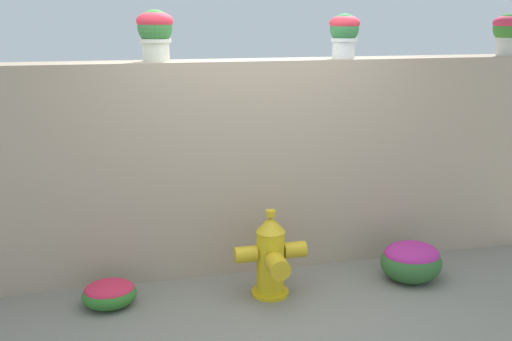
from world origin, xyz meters
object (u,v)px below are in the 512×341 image
(potted_plant_1, at_px, (155,30))
(flower_bush_left, at_px, (109,293))
(fire_hydrant, at_px, (271,258))
(potted_plant_2, at_px, (344,31))
(flower_bush_right, at_px, (411,260))
(potted_plant_3, at_px, (508,29))

(potted_plant_1, relative_size, flower_bush_left, 0.96)
(potted_plant_1, height_order, fire_hydrant, potted_plant_1)
(potted_plant_1, distance_m, flower_bush_left, 2.21)
(flower_bush_left, bearing_deg, potted_plant_1, 48.12)
(potted_plant_2, bearing_deg, fire_hydrant, -141.78)
(flower_bush_right, bearing_deg, potted_plant_3, 28.50)
(potted_plant_2, height_order, potted_plant_3, same)
(fire_hydrant, bearing_deg, potted_plant_1, 140.14)
(potted_plant_1, xyz_separation_m, fire_hydrant, (0.83, -0.69, -1.84))
(fire_hydrant, distance_m, flower_bush_left, 1.36)
(potted_plant_3, distance_m, flower_bush_right, 2.43)
(potted_plant_1, xyz_separation_m, flower_bush_left, (-0.50, -0.56, -2.07))
(potted_plant_2, relative_size, flower_bush_left, 0.89)
(potted_plant_1, bearing_deg, potted_plant_2, -0.90)
(potted_plant_3, xyz_separation_m, flower_bush_right, (-1.22, -0.66, -1.99))
(potted_plant_3, height_order, flower_bush_left, potted_plant_3)
(potted_plant_3, xyz_separation_m, fire_hydrant, (-2.53, -0.67, -1.83))
(potted_plant_2, distance_m, flower_bush_left, 3.04)
(flower_bush_right, bearing_deg, fire_hydrant, -179.89)
(potted_plant_1, height_order, flower_bush_right, potted_plant_1)
(potted_plant_3, height_order, flower_bush_right, potted_plant_3)
(potted_plant_3, relative_size, fire_hydrant, 0.52)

